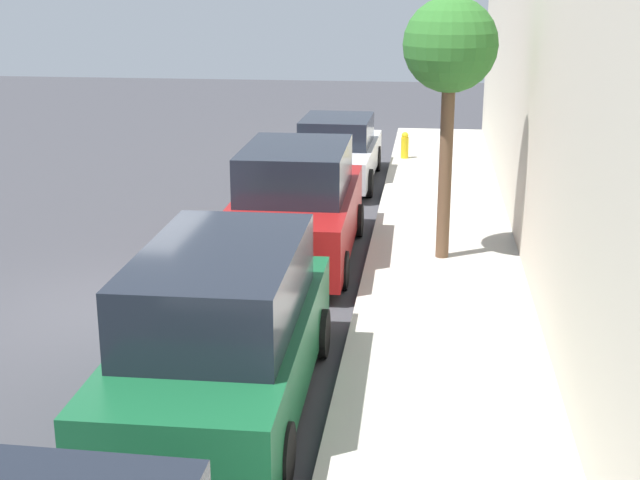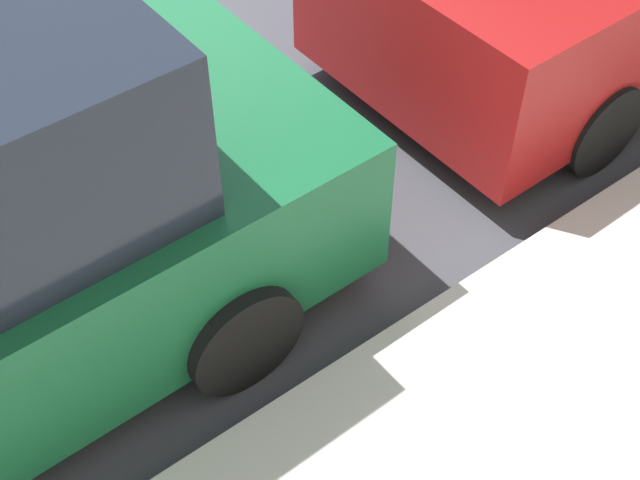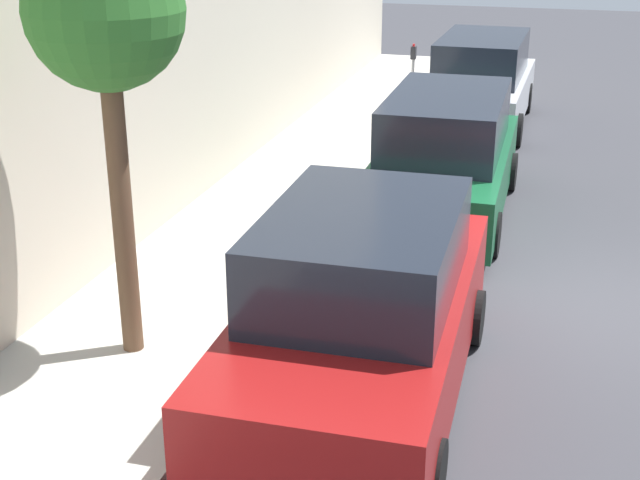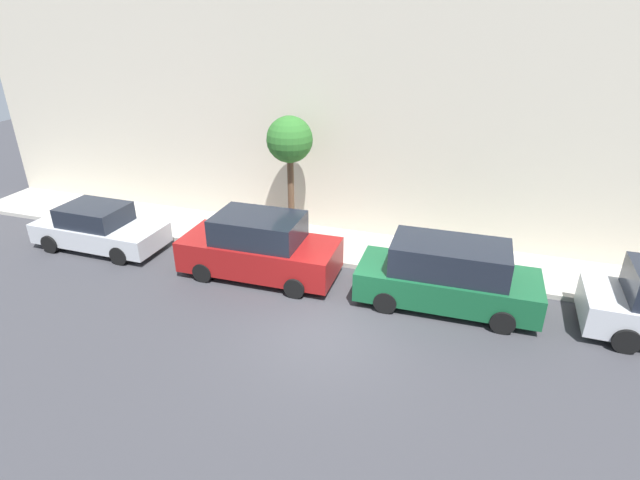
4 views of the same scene
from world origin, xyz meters
TOP-DOWN VIEW (x-y plane):
  - ground_plane at (0.00, 0.00)m, footprint 60.00×60.00m
  - sidewalk at (4.79, 0.00)m, footprint 2.59×32.00m
  - parked_minivan_nearest at (2.37, -8.66)m, footprint 2.02×4.93m
  - parked_minivan_second at (2.27, -2.80)m, footprint 2.02×4.92m
  - parked_suv_third at (2.25, 2.83)m, footprint 2.08×4.83m
  - parking_meter_near at (3.95, -9.33)m, footprint 0.11×0.15m
  - street_tree at (4.77, 2.75)m, footprint 1.52×1.52m

SIDE VIEW (x-z plane):
  - ground_plane at x=0.00m, z-range 0.00..0.00m
  - sidewalk at x=4.79m, z-range 0.00..0.15m
  - parked_minivan_nearest at x=2.37m, z-range -0.03..1.87m
  - parked_minivan_second at x=2.27m, z-range -0.03..1.87m
  - parked_suv_third at x=2.25m, z-range -0.06..1.92m
  - parking_meter_near at x=3.95m, z-range 0.31..1.72m
  - street_tree at x=4.77m, z-range 1.46..5.75m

